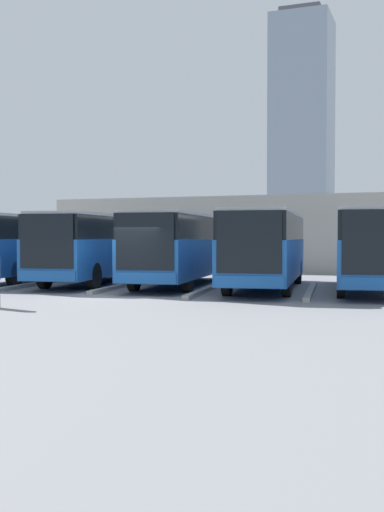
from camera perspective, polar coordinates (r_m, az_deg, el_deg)
name	(u,v)px	position (r m, az deg, el deg)	size (l,w,h in m)	color
ground_plane	(124,296)	(23.30, -6.03, -3.60)	(600.00, 600.00, 0.00)	gray
bus_0	(369,247)	(26.46, 15.43, 0.81)	(3.91, 11.12, 3.15)	#19519E
curb_divider_0	(311,291)	(25.21, 10.51, -3.04)	(0.24, 7.79, 0.15)	#9E9E99
bus_1	(267,246)	(26.52, 6.64, 0.86)	(3.91, 11.12, 3.15)	#19519E
curb_divider_1	(208,289)	(25.63, 1.39, -2.94)	(0.24, 7.79, 0.15)	#9E9E99
bus_2	(181,246)	(28.26, -1.01, 0.93)	(3.91, 11.12, 3.15)	#19519E
curb_divider_2	(123,285)	(27.68, -6.11, -2.60)	(0.24, 7.79, 0.15)	#9E9E99
bus_3	(98,245)	(29.82, -8.32, 0.95)	(3.91, 11.12, 3.15)	#19519E
curb_divider_3	(42,283)	(29.56, -13.23, -2.36)	(0.24, 7.79, 0.15)	#9E9E99
bus_4	(28,245)	(32.12, -14.41, 0.97)	(3.91, 11.12, 3.15)	#19519E
station_building	(269,234)	(43.83, 6.84, 1.97)	(26.33, 13.95, 4.63)	#A8A399
office_tower	(302,129)	(232.87, 9.75, 11.07)	(20.17, 20.17, 81.14)	#7F8EA3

